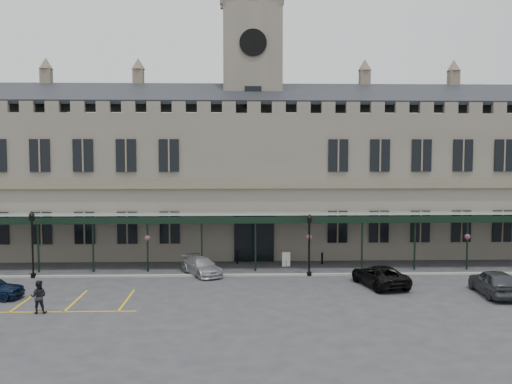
{
  "coord_description": "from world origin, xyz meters",
  "views": [
    {
      "loc": [
        -1.35,
        -34.84,
        8.86
      ],
      "look_at": [
        0.0,
        6.0,
        6.0
      ],
      "focal_mm": 40.0,
      "sensor_mm": 36.0,
      "label": 1
    }
  ],
  "objects_px": {
    "car_taxi": "(202,266)",
    "car_right_a": "(495,282)",
    "lamp_post_left": "(32,238)",
    "person_b": "(39,297)",
    "station_building": "(252,179)",
    "clock_tower": "(252,104)",
    "sign_board": "(286,259)",
    "car_van": "(380,276)",
    "lamp_post_mid": "(309,239)"
  },
  "relations": [
    {
      "from": "car_van",
      "to": "sign_board",
      "type": "bearing_deg",
      "value": -63.32
    },
    {
      "from": "car_taxi",
      "to": "person_b",
      "type": "height_order",
      "value": "person_b"
    },
    {
      "from": "lamp_post_mid",
      "to": "person_b",
      "type": "bearing_deg",
      "value": -150.86
    },
    {
      "from": "station_building",
      "to": "person_b",
      "type": "distance_m",
      "value": 23.72
    },
    {
      "from": "car_van",
      "to": "clock_tower",
      "type": "bearing_deg",
      "value": -73.16
    },
    {
      "from": "station_building",
      "to": "car_taxi",
      "type": "bearing_deg",
      "value": -111.55
    },
    {
      "from": "sign_board",
      "to": "car_right_a",
      "type": "distance_m",
      "value": 15.35
    },
    {
      "from": "car_right_a",
      "to": "person_b",
      "type": "relative_size",
      "value": 2.61
    },
    {
      "from": "lamp_post_mid",
      "to": "car_right_a",
      "type": "bearing_deg",
      "value": -28.99
    },
    {
      "from": "car_right_a",
      "to": "car_van",
      "type": "bearing_deg",
      "value": -19.76
    },
    {
      "from": "lamp_post_left",
      "to": "car_right_a",
      "type": "height_order",
      "value": "lamp_post_left"
    },
    {
      "from": "lamp_post_left",
      "to": "car_van",
      "type": "relative_size",
      "value": 0.95
    },
    {
      "from": "lamp_post_left",
      "to": "car_van",
      "type": "bearing_deg",
      "value": -7.82
    },
    {
      "from": "car_taxi",
      "to": "car_right_a",
      "type": "distance_m",
      "value": 19.62
    },
    {
      "from": "car_taxi",
      "to": "car_van",
      "type": "relative_size",
      "value": 0.87
    },
    {
      "from": "lamp_post_left",
      "to": "sign_board",
      "type": "distance_m",
      "value": 18.67
    },
    {
      "from": "station_building",
      "to": "lamp_post_mid",
      "type": "relative_size",
      "value": 13.35
    },
    {
      "from": "sign_board",
      "to": "car_right_a",
      "type": "bearing_deg",
      "value": -46.6
    },
    {
      "from": "car_van",
      "to": "lamp_post_left",
      "type": "bearing_deg",
      "value": -21.16
    },
    {
      "from": "car_van",
      "to": "car_right_a",
      "type": "relative_size",
      "value": 1.04
    },
    {
      "from": "lamp_post_mid",
      "to": "person_b",
      "type": "xyz_separation_m",
      "value": [
        -16.1,
        -8.97,
        -1.75
      ]
    },
    {
      "from": "car_right_a",
      "to": "person_b",
      "type": "height_order",
      "value": "person_b"
    },
    {
      "from": "sign_board",
      "to": "person_b",
      "type": "bearing_deg",
      "value": -148.61
    },
    {
      "from": "station_building",
      "to": "car_right_a",
      "type": "bearing_deg",
      "value": -48.57
    },
    {
      "from": "station_building",
      "to": "car_taxi",
      "type": "height_order",
      "value": "station_building"
    },
    {
      "from": "lamp_post_left",
      "to": "person_b",
      "type": "xyz_separation_m",
      "value": [
        3.48,
        -9.0,
        -1.9
      ]
    },
    {
      "from": "lamp_post_left",
      "to": "lamp_post_mid",
      "type": "xyz_separation_m",
      "value": [
        19.58,
        -0.03,
        -0.15
      ]
    },
    {
      "from": "lamp_post_mid",
      "to": "car_taxi",
      "type": "relative_size",
      "value": 1.04
    },
    {
      "from": "clock_tower",
      "to": "lamp_post_left",
      "type": "distance_m",
      "value": 21.62
    },
    {
      "from": "lamp_post_mid",
      "to": "car_taxi",
      "type": "xyz_separation_m",
      "value": [
        -7.73,
        0.58,
        -2.04
      ]
    },
    {
      "from": "lamp_post_left",
      "to": "clock_tower",
      "type": "bearing_deg",
      "value": 33.89
    },
    {
      "from": "lamp_post_left",
      "to": "car_taxi",
      "type": "xyz_separation_m",
      "value": [
        11.85,
        0.55,
        -2.19
      ]
    },
    {
      "from": "lamp_post_left",
      "to": "person_b",
      "type": "relative_size",
      "value": 2.58
    },
    {
      "from": "clock_tower",
      "to": "car_taxi",
      "type": "distance_m",
      "value": 16.5
    },
    {
      "from": "clock_tower",
      "to": "sign_board",
      "type": "xyz_separation_m",
      "value": [
        2.44,
        -7.17,
        -12.57
      ]
    },
    {
      "from": "station_building",
      "to": "car_taxi",
      "type": "relative_size",
      "value": 13.84
    },
    {
      "from": "lamp_post_left",
      "to": "person_b",
      "type": "bearing_deg",
      "value": -68.87
    },
    {
      "from": "car_right_a",
      "to": "car_taxi",
      "type": "bearing_deg",
      "value": -16.56
    },
    {
      "from": "lamp_post_left",
      "to": "lamp_post_mid",
      "type": "relative_size",
      "value": 1.06
    },
    {
      "from": "sign_board",
      "to": "car_van",
      "type": "height_order",
      "value": "car_van"
    },
    {
      "from": "lamp_post_left",
      "to": "sign_board",
      "type": "xyz_separation_m",
      "value": [
        18.21,
        3.43,
        -2.28
      ]
    },
    {
      "from": "lamp_post_left",
      "to": "person_b",
      "type": "distance_m",
      "value": 9.83
    },
    {
      "from": "clock_tower",
      "to": "car_van",
      "type": "relative_size",
      "value": 4.97
    },
    {
      "from": "station_building",
      "to": "car_right_a",
      "type": "xyz_separation_m",
      "value": [
        14.56,
        -16.5,
        -5.65
      ]
    },
    {
      "from": "car_taxi",
      "to": "car_right_a",
      "type": "xyz_separation_m",
      "value": [
        18.49,
        -6.54,
        0.19
      ]
    },
    {
      "from": "station_building",
      "to": "lamp_post_mid",
      "type": "bearing_deg",
      "value": -70.17
    },
    {
      "from": "sign_board",
      "to": "car_right_a",
      "type": "relative_size",
      "value": 0.23
    },
    {
      "from": "sign_board",
      "to": "person_b",
      "type": "relative_size",
      "value": 0.6
    },
    {
      "from": "clock_tower",
      "to": "car_taxi",
      "type": "xyz_separation_m",
      "value": [
        -3.93,
        -10.05,
        -12.48
      ]
    },
    {
      "from": "lamp_post_left",
      "to": "sign_board",
      "type": "height_order",
      "value": "lamp_post_left"
    }
  ]
}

